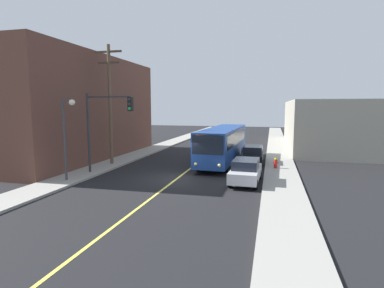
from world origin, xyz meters
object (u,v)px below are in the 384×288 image
at_px(traffic_signal_left_corner, 106,118).
at_px(fire_hydrant, 276,163).
at_px(parked_car_silver, 246,171).
at_px(parked_car_black, 253,155).
at_px(city_bus, 223,143).
at_px(utility_pole_near, 110,99).
at_px(street_lamp_left, 67,127).

xyz_separation_m(traffic_signal_left_corner, fire_hydrant, (12.26, 5.09, -3.72)).
height_order(parked_car_silver, parked_car_black, same).
bearing_deg(parked_car_black, parked_car_silver, -90.28).
height_order(parked_car_silver, traffic_signal_left_corner, traffic_signal_left_corner).
relative_size(city_bus, parked_car_black, 2.78).
height_order(utility_pole_near, fire_hydrant, utility_pole_near).
bearing_deg(utility_pole_near, traffic_signal_left_corner, -65.20).
distance_m(street_lamp_left, fire_hydrant, 16.04).
bearing_deg(parked_car_silver, utility_pole_near, 163.14).
height_order(parked_car_black, utility_pole_near, utility_pole_near).
bearing_deg(traffic_signal_left_corner, city_bus, 43.51).
height_order(city_bus, parked_car_silver, city_bus).
bearing_deg(traffic_signal_left_corner, street_lamp_left, -117.93).
bearing_deg(parked_car_black, fire_hydrant, -49.54).
bearing_deg(city_bus, utility_pole_near, -159.15).
bearing_deg(utility_pole_near, parked_car_black, 17.23).
bearing_deg(city_bus, street_lamp_left, -132.37).
relative_size(traffic_signal_left_corner, fire_hydrant, 7.14).
bearing_deg(fire_hydrant, parked_car_black, 130.46).
distance_m(traffic_signal_left_corner, street_lamp_left, 3.08).
xyz_separation_m(parked_car_black, street_lamp_left, (-11.71, -10.07, 2.90)).
bearing_deg(parked_car_silver, parked_car_black, 89.72).
relative_size(parked_car_silver, street_lamp_left, 0.81).
height_order(parked_car_black, traffic_signal_left_corner, traffic_signal_left_corner).
relative_size(parked_car_silver, traffic_signal_left_corner, 0.74).
height_order(parked_car_silver, fire_hydrant, parked_car_silver).
distance_m(city_bus, fire_hydrant, 5.26).
relative_size(city_bus, fire_hydrant, 14.56).
xyz_separation_m(city_bus, parked_car_black, (2.68, 0.17, -0.98)).
relative_size(city_bus, traffic_signal_left_corner, 2.04).
bearing_deg(street_lamp_left, traffic_signal_left_corner, 62.07).
bearing_deg(parked_car_black, utility_pole_near, -162.77).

